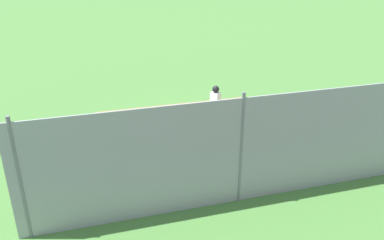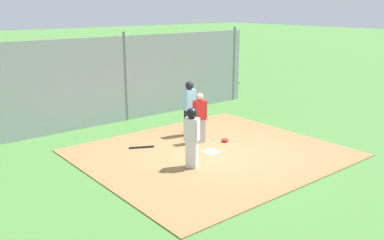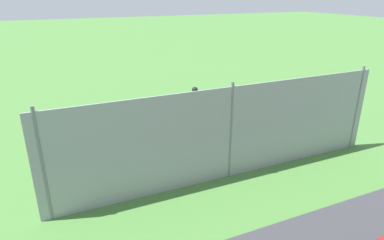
% 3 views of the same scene
% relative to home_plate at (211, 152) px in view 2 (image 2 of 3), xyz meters
% --- Properties ---
extents(ground_plane, '(140.00, 140.00, 0.00)m').
position_rel_home_plate_xyz_m(ground_plane, '(0.00, 0.00, -0.04)').
color(ground_plane, '#477A38').
extents(dirt_infield, '(7.20, 6.40, 0.03)m').
position_rel_home_plate_xyz_m(dirt_infield, '(0.00, 0.00, -0.03)').
color(dirt_infield, olive).
rests_on(dirt_infield, ground_plane).
extents(home_plate, '(0.48, 0.48, 0.02)m').
position_rel_home_plate_xyz_m(home_plate, '(0.00, 0.00, 0.00)').
color(home_plate, white).
rests_on(home_plate, dirt_infield).
extents(catcher, '(0.42, 0.33, 1.61)m').
position_rel_home_plate_xyz_m(catcher, '(-0.36, -0.95, 0.83)').
color(catcher, '#9E9EA3').
rests_on(catcher, dirt_infield).
extents(umpire, '(0.38, 0.27, 1.84)m').
position_rel_home_plate_xyz_m(umpire, '(-0.60, -1.77, 0.97)').
color(umpire, black).
rests_on(umpire, dirt_infield).
extents(runner, '(0.42, 0.46, 1.66)m').
position_rel_home_plate_xyz_m(runner, '(1.17, 0.53, 0.94)').
color(runner, silver).
rests_on(runner, dirt_infield).
extents(baseball_bat, '(0.72, 0.41, 0.06)m').
position_rel_home_plate_xyz_m(baseball_bat, '(1.39, -1.65, 0.02)').
color(baseball_bat, black).
rests_on(baseball_bat, dirt_infield).
extents(catcher_mask, '(0.24, 0.20, 0.12)m').
position_rel_home_plate_xyz_m(catcher_mask, '(-1.02, -0.47, 0.05)').
color(catcher_mask, red).
rests_on(catcher_mask, dirt_infield).
extents(backstop_fence, '(12.00, 0.10, 3.35)m').
position_rel_home_plate_xyz_m(backstop_fence, '(0.00, -4.85, 1.56)').
color(backstop_fence, '#93999E').
rests_on(backstop_fence, ground_plane).
extents(parking_lot, '(18.00, 5.20, 0.04)m').
position_rel_home_plate_xyz_m(parking_lot, '(0.00, -10.23, -0.02)').
color(parking_lot, '#38383D').
rests_on(parking_lot, ground_plane).
extents(parked_car_green, '(4.31, 2.12, 1.28)m').
position_rel_home_plate_xyz_m(parked_car_green, '(-5.88, -10.19, 0.57)').
color(parked_car_green, '#235B38').
rests_on(parked_car_green, parking_lot).
extents(parked_car_red, '(4.29, 2.07, 1.28)m').
position_rel_home_plate_xyz_m(parked_car_red, '(0.63, -10.89, 0.57)').
color(parked_car_red, maroon).
rests_on(parked_car_red, parking_lot).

